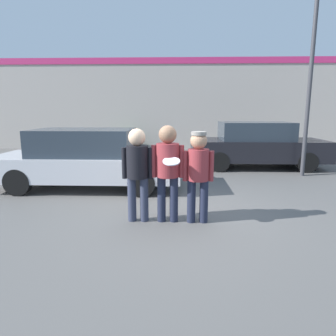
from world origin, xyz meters
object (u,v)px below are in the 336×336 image
at_px(parked_car_far, 256,145).
at_px(parked_car_near, 88,159).
at_px(person_left, 137,167).
at_px(person_middle_with_frisbee, 168,165).
at_px(person_right, 198,169).
at_px(street_lamp, 318,61).
at_px(shrub, 132,141).

bearing_deg(parked_car_far, parked_car_near, -149.40).
height_order(person_left, person_middle_with_frisbee, person_middle_with_frisbee).
bearing_deg(person_middle_with_frisbee, parked_car_near, 132.18).
bearing_deg(parked_car_near, parked_car_far, 30.60).
distance_m(person_right, street_lamp, 5.91).
bearing_deg(person_left, person_right, -1.48).
bearing_deg(parked_car_far, person_left, -122.62).
xyz_separation_m(parked_car_far, street_lamp, (1.28, -1.35, 2.57)).
xyz_separation_m(person_middle_with_frisbee, parked_car_near, (-2.14, 2.36, -0.29)).
bearing_deg(shrub, person_middle_with_frisbee, -77.40).
xyz_separation_m(person_right, parked_car_near, (-2.67, 2.39, -0.22)).
bearing_deg(street_lamp, person_middle_with_frisbee, -136.21).
distance_m(parked_car_far, street_lamp, 3.17).
relative_size(parked_car_near, parked_car_far, 1.04).
bearing_deg(person_left, shrub, 99.55).
relative_size(person_left, person_middle_with_frisbee, 0.97).
bearing_deg(parked_car_near, person_middle_with_frisbee, -47.82).
bearing_deg(street_lamp, shrub, 138.35).
height_order(parked_car_near, parked_car_far, parked_car_far).
relative_size(parked_car_far, shrub, 4.98).
bearing_deg(person_right, person_middle_with_frisbee, 177.49).
distance_m(person_right, parked_car_far, 5.85).
relative_size(parked_car_far, street_lamp, 0.83).
xyz_separation_m(person_middle_with_frisbee, shrub, (-2.14, 9.59, -0.58)).
distance_m(parked_car_near, street_lamp, 7.01).
height_order(person_left, street_lamp, street_lamp).
distance_m(street_lamp, shrub, 8.92).
height_order(person_middle_with_frisbee, street_lamp, street_lamp).
height_order(person_left, shrub, person_left).
relative_size(person_right, shrub, 1.78).
distance_m(parked_car_far, shrub, 6.59).
relative_size(person_right, parked_car_far, 0.36).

